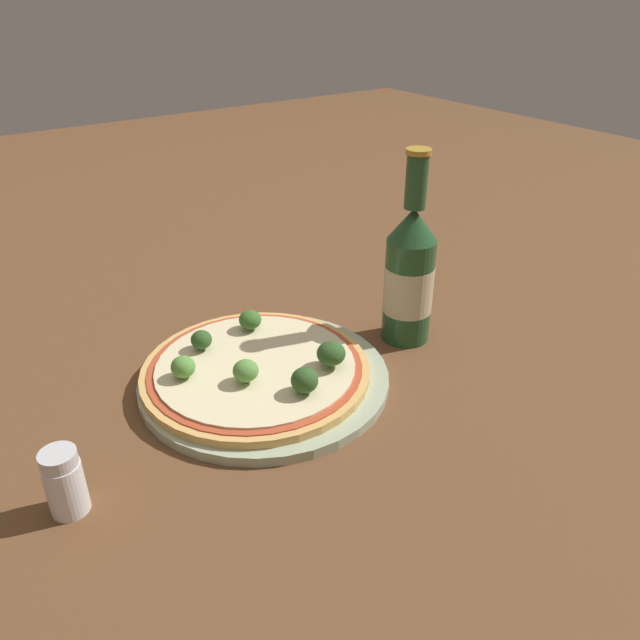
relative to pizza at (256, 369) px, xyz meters
name	(u,v)px	position (x,y,z in m)	size (l,w,h in m)	color
ground_plane	(253,371)	(0.01, 0.02, -0.02)	(3.00, 3.00, 0.00)	brown
plate	(261,379)	(0.00, -0.01, -0.01)	(0.29, 0.29, 0.01)	#A3B293
pizza	(256,369)	(0.00, 0.00, 0.00)	(0.27, 0.27, 0.01)	tan
broccoli_floret_0	(246,371)	(-0.03, -0.03, 0.02)	(0.03, 0.03, 0.03)	#6B8E51
broccoli_floret_1	(305,380)	(0.02, -0.08, 0.02)	(0.03, 0.03, 0.03)	#6B8E51
broccoli_floret_2	(185,369)	(-0.08, 0.02, 0.02)	(0.03, 0.03, 0.03)	#6B8E51
broccoli_floret_3	(331,354)	(0.07, -0.05, 0.02)	(0.03, 0.03, 0.03)	#6B8E51
broccoli_floret_4	(201,340)	(-0.04, 0.07, 0.02)	(0.03, 0.03, 0.02)	#6B8E51
broccoli_floret_5	(250,320)	(0.04, 0.07, 0.02)	(0.03, 0.03, 0.03)	#6B8E51
beer_bottle	(409,274)	(0.21, -0.02, 0.07)	(0.06, 0.06, 0.25)	#234C28
pepper_shaker	(64,482)	(-0.24, -0.08, 0.01)	(0.03, 0.03, 0.07)	silver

